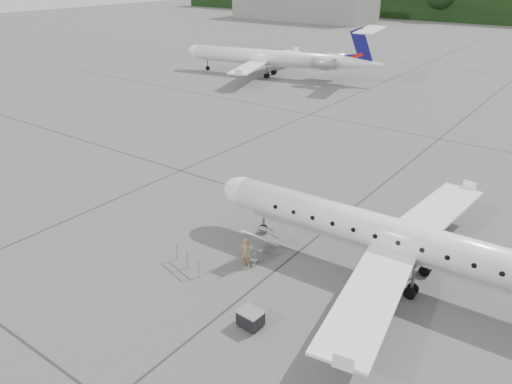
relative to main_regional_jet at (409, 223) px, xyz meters
The scene contains 8 objects.
ground 4.86m from the main_regional_jet, 105.39° to the right, with size 320.00×320.00×0.00m, color #585855.
terminal_building 127.99m from the main_regional_jet, 123.68° to the left, with size 40.00×14.00×10.00m, color slate.
main_regional_jet is the anchor object (origin of this frame).
airstair 7.88m from the main_regional_jet, 161.08° to the right, with size 0.85×2.48×2.03m, color white, non-canonical shape.
passenger 8.42m from the main_regional_jet, 151.58° to the right, with size 0.62×0.41×1.70m, color olive.
safety_railing 11.48m from the main_regional_jet, 148.77° to the right, with size 2.20×0.08×1.00m, color gray, non-canonical shape.
baggage_cart 9.01m from the main_regional_jet, 117.96° to the right, with size 1.03×0.83×0.89m, color black, non-canonical shape.
bg_regional_left 51.28m from the main_regional_jet, 133.37° to the left, with size 27.77×19.99×7.28m, color white, non-canonical shape.
Camera 1 is at (7.66, -18.23, 14.82)m, focal length 35.00 mm.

